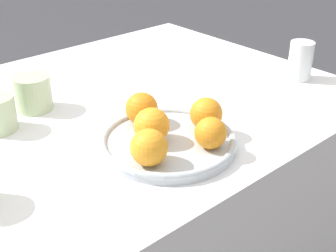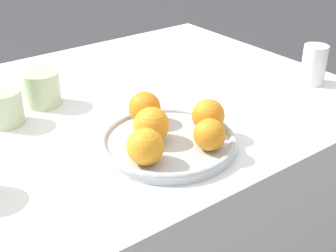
{
  "view_description": "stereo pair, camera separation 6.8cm",
  "coord_description": "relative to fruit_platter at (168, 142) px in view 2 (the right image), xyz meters",
  "views": [
    {
      "loc": [
        -0.45,
        -0.88,
        1.26
      ],
      "look_at": [
        0.11,
        -0.25,
        0.81
      ],
      "focal_mm": 50.0,
      "sensor_mm": 36.0,
      "label": 1
    },
    {
      "loc": [
        -0.4,
        -0.92,
        1.26
      ],
      "look_at": [
        0.11,
        -0.25,
        0.81
      ],
      "focal_mm": 50.0,
      "sensor_mm": 36.0,
      "label": 2
    }
  ],
  "objects": [
    {
      "name": "fruit_platter",
      "position": [
        0.0,
        0.0,
        0.0
      ],
      "size": [
        0.29,
        0.29,
        0.03
      ],
      "color": "#B2BCC6",
      "rests_on": "table"
    },
    {
      "name": "water_glass",
      "position": [
        0.52,
        0.04,
        0.04
      ],
      "size": [
        0.07,
        0.07,
        0.11
      ],
      "color": "silver",
      "rests_on": "table"
    },
    {
      "name": "orange_3",
      "position": [
        0.01,
        0.09,
        0.04
      ],
      "size": [
        0.07,
        0.07,
        0.07
      ],
      "color": "orange",
      "rests_on": "fruit_platter"
    },
    {
      "name": "table",
      "position": [
        -0.11,
        0.25,
        -0.39
      ],
      "size": [
        1.47,
        0.9,
        0.76
      ],
      "color": "white",
      "rests_on": "ground_plane"
    },
    {
      "name": "orange_4",
      "position": [
        0.04,
        -0.08,
        0.04
      ],
      "size": [
        0.06,
        0.06,
        0.06
      ],
      "color": "orange",
      "rests_on": "fruit_platter"
    },
    {
      "name": "orange_1",
      "position": [
        0.09,
        -0.02,
        0.04
      ],
      "size": [
        0.07,
        0.07,
        0.07
      ],
      "color": "orange",
      "rests_on": "fruit_platter"
    },
    {
      "name": "orange_2",
      "position": [
        -0.09,
        -0.04,
        0.04
      ],
      "size": [
        0.07,
        0.07,
        0.07
      ],
      "color": "orange",
      "rests_on": "fruit_platter"
    },
    {
      "name": "orange_0",
      "position": [
        -0.03,
        0.02,
        0.04
      ],
      "size": [
        0.07,
        0.07,
        0.07
      ],
      "color": "orange",
      "rests_on": "fruit_platter"
    },
    {
      "name": "cup_1",
      "position": [
        -0.12,
        0.35,
        0.03
      ],
      "size": [
        0.09,
        0.09,
        0.08
      ],
      "color": "#B7CC9E",
      "rests_on": "table"
    },
    {
      "name": "cup_0",
      "position": [
        -0.23,
        0.31,
        0.03
      ],
      "size": [
        0.08,
        0.08,
        0.08
      ],
      "color": "#B7CC9E",
      "rests_on": "table"
    }
  ]
}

